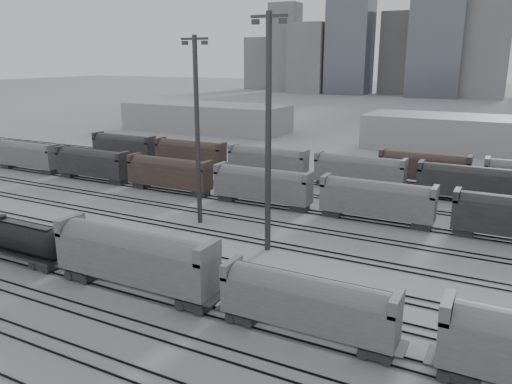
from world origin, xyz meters
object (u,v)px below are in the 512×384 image
at_px(tank_car_b, 4,234).
at_px(hopper_car_b, 307,301).
at_px(hopper_car_a, 135,255).
at_px(light_mast_c, 268,130).

distance_m(tank_car_b, hopper_car_b, 35.48).
height_order(hopper_car_a, light_mast_c, light_mast_c).
bearing_deg(light_mast_c, hopper_car_b, -54.56).
relative_size(hopper_car_a, hopper_car_b, 1.19).
relative_size(tank_car_b, hopper_car_b, 1.32).
xyz_separation_m(hopper_car_b, light_mast_c, (-10.95, 15.38, 10.62)).
bearing_deg(hopper_car_a, hopper_car_b, 0.00).
bearing_deg(hopper_car_a, light_mast_c, 68.40).
xyz_separation_m(tank_car_b, light_mast_c, (24.53, 15.38, 11.07)).
distance_m(hopper_car_b, light_mast_c, 21.66).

